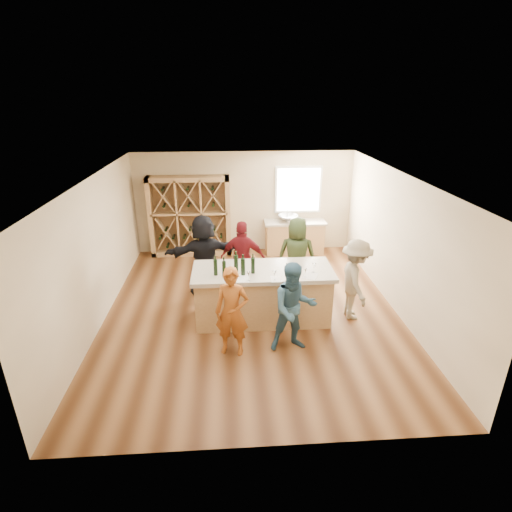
{
  "coord_description": "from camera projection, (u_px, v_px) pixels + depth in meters",
  "views": [
    {
      "loc": [
        -0.42,
        -7.32,
        4.27
      ],
      "look_at": [
        0.1,
        0.2,
        1.15
      ],
      "focal_mm": 28.0,
      "sensor_mm": 36.0,
      "label": 1
    }
  ],
  "objects": [
    {
      "name": "wall_back",
      "position": [
        244.0,
        202.0,
        11.15
      ],
      "size": [
        6.0,
        0.1,
        2.8
      ],
      "primitive_type": "cube",
      "color": "#CAB693",
      "rests_on": "ground"
    },
    {
      "name": "wine_glass_a",
      "position": [
        248.0,
        276.0,
        7.22
      ],
      "size": [
        0.09,
        0.09,
        0.18
      ],
      "primitive_type": "cone",
      "rotation": [
        0.0,
        0.0,
        0.43
      ],
      "color": "white",
      "rests_on": "tasting_counter_top"
    },
    {
      "name": "ceiling",
      "position": [
        251.0,
        175.0,
        7.32
      ],
      "size": [
        6.0,
        7.0,
        0.1
      ],
      "primitive_type": "cube",
      "color": "white",
      "rests_on": "ground"
    },
    {
      "name": "person_far_left",
      "position": [
        204.0,
        255.0,
        8.81
      ],
      "size": [
        1.79,
        0.93,
        1.84
      ],
      "primitive_type": "imported",
      "rotation": [
        0.0,
        0.0,
        3.34
      ],
      "color": "black",
      "rests_on": "floor"
    },
    {
      "name": "window_pane",
      "position": [
        298.0,
        190.0,
        11.01
      ],
      "size": [
        1.18,
        0.01,
        1.18
      ],
      "primitive_type": "cube",
      "color": "white",
      "rests_on": "wall_back"
    },
    {
      "name": "wine_rack",
      "position": [
        190.0,
        216.0,
        10.91
      ],
      "size": [
        2.2,
        0.45,
        2.2
      ],
      "primitive_type": "cube",
      "color": "tan",
      "rests_on": "floor"
    },
    {
      "name": "wine_glass_e",
      "position": [
        314.0,
        268.0,
        7.55
      ],
      "size": [
        0.08,
        0.08,
        0.2
      ],
      "primitive_type": "cone",
      "rotation": [
        0.0,
        0.0,
        -0.09
      ],
      "color": "white",
      "rests_on": "tasting_counter_top"
    },
    {
      "name": "faucet",
      "position": [
        287.0,
        214.0,
        11.2
      ],
      "size": [
        0.02,
        0.02,
        0.3
      ],
      "primitive_type": "cylinder",
      "color": "silver",
      "rests_on": "back_counter_top"
    },
    {
      "name": "wall_left",
      "position": [
        94.0,
        252.0,
        7.68
      ],
      "size": [
        0.1,
        7.0,
        2.8
      ],
      "primitive_type": "cube",
      "color": "#CAB693",
      "rests_on": "ground"
    },
    {
      "name": "back_counter_base",
      "position": [
        294.0,
        238.0,
        11.29
      ],
      "size": [
        1.6,
        0.58,
        0.86
      ],
      "primitive_type": "cube",
      "color": "tan",
      "rests_on": "floor"
    },
    {
      "name": "wall_front",
      "position": [
        270.0,
        360.0,
        4.61
      ],
      "size": [
        6.0,
        0.1,
        2.8
      ],
      "primitive_type": "cube",
      "color": "#CAB693",
      "rests_on": "ground"
    },
    {
      "name": "wine_glass_d",
      "position": [
        287.0,
        268.0,
        7.56
      ],
      "size": [
        0.07,
        0.07,
        0.18
      ],
      "primitive_type": "cone",
      "rotation": [
        0.0,
        0.0,
        0.11
      ],
      "color": "white",
      "rests_on": "tasting_counter_top"
    },
    {
      "name": "wine_bottle_c",
      "position": [
        236.0,
        263.0,
        7.57
      ],
      "size": [
        0.09,
        0.09,
        0.34
      ],
      "primitive_type": "cylinder",
      "rotation": [
        0.0,
        0.0,
        -0.11
      ],
      "color": "black",
      "rests_on": "tasting_counter_top"
    },
    {
      "name": "wine_bottle_b",
      "position": [
        224.0,
        269.0,
        7.38
      ],
      "size": [
        0.1,
        0.1,
        0.3
      ],
      "primitive_type": "cylinder",
      "rotation": [
        0.0,
        0.0,
        0.39
      ],
      "color": "black",
      "rests_on": "tasting_counter_top"
    },
    {
      "name": "wine_bottle_a",
      "position": [
        216.0,
        268.0,
        7.43
      ],
      "size": [
        0.09,
        0.09,
        0.31
      ],
      "primitive_type": "cylinder",
      "rotation": [
        0.0,
        0.0,
        0.2
      ],
      "color": "black",
      "rests_on": "tasting_counter_top"
    },
    {
      "name": "person_far_mid",
      "position": [
        243.0,
        259.0,
        8.79
      ],
      "size": [
        1.08,
        0.68,
        1.71
      ],
      "primitive_type": "imported",
      "rotation": [
        0.0,
        0.0,
        2.96
      ],
      "color": "#590F14",
      "rests_on": "floor"
    },
    {
      "name": "window_frame",
      "position": [
        298.0,
        190.0,
        11.04
      ],
      "size": [
        1.3,
        0.06,
        1.3
      ],
      "primitive_type": "cube",
      "color": "white",
      "rests_on": "wall_back"
    },
    {
      "name": "tasting_counter_top",
      "position": [
        263.0,
        271.0,
        7.73
      ],
      "size": [
        2.72,
        1.12,
        0.08
      ],
      "primitive_type": "cube",
      "color": "#AEA28F",
      "rests_on": "tasting_counter_base"
    },
    {
      "name": "tasting_menu_c",
      "position": [
        311.0,
        276.0,
        7.45
      ],
      "size": [
        0.34,
        0.38,
        0.0
      ],
      "primitive_type": "cube",
      "rotation": [
        0.0,
        0.0,
        -0.43
      ],
      "color": "white",
      "rests_on": "tasting_counter_top"
    },
    {
      "name": "person_near_left",
      "position": [
        232.0,
        312.0,
        6.77
      ],
      "size": [
        0.67,
        0.54,
        1.61
      ],
      "primitive_type": "imported",
      "rotation": [
        0.0,
        0.0,
        -0.21
      ],
      "color": "#994C19",
      "rests_on": "floor"
    },
    {
      "name": "floor",
      "position": [
        252.0,
        312.0,
        8.43
      ],
      "size": [
        6.0,
        7.0,
        0.1
      ],
      "primitive_type": "cube",
      "color": "brown",
      "rests_on": "ground"
    },
    {
      "name": "person_near_right",
      "position": [
        294.0,
        308.0,
        6.86
      ],
      "size": [
        0.84,
        0.52,
        1.65
      ],
      "primitive_type": "imported",
      "rotation": [
        0.0,
        0.0,
        0.1
      ],
      "color": "#335972",
      "rests_on": "floor"
    },
    {
      "name": "person_server",
      "position": [
        355.0,
        280.0,
        7.87
      ],
      "size": [
        0.51,
        1.08,
        1.66
      ],
      "primitive_type": "imported",
      "rotation": [
        0.0,
        0.0,
        1.55
      ],
      "color": "gray",
      "rests_on": "floor"
    },
    {
      "name": "wine_bottle_e",
      "position": [
        253.0,
        265.0,
        7.51
      ],
      "size": [
        0.09,
        0.09,
        0.31
      ],
      "primitive_type": "cylinder",
      "rotation": [
        0.0,
        0.0,
        0.16
      ],
      "color": "black",
      "rests_on": "tasting_counter_top"
    },
    {
      "name": "wine_glass_b",
      "position": [
        274.0,
        276.0,
        7.24
      ],
      "size": [
        0.08,
        0.08,
        0.19
      ],
      "primitive_type": "cone",
      "rotation": [
        0.0,
        0.0,
        -0.1
      ],
      "color": "white",
      "rests_on": "tasting_counter_top"
    },
    {
      "name": "wine_glass_c",
      "position": [
        305.0,
        273.0,
        7.36
      ],
      "size": [
        0.09,
        0.09,
        0.18
      ],
      "primitive_type": "cone",
      "rotation": [
        0.0,
        0.0,
        -0.41
      ],
      "color": "white",
      "rests_on": "tasting_counter_top"
    },
    {
      "name": "back_counter_top",
      "position": [
        295.0,
        222.0,
        11.11
      ],
      "size": [
        1.7,
        0.62,
        0.06
      ],
      "primitive_type": "cube",
      "color": "#AEA28F",
      "rests_on": "back_counter_base"
    },
    {
      "name": "wall_right",
      "position": [
        402.0,
        245.0,
        8.07
      ],
      "size": [
        0.1,
        7.0,
        2.8
      ],
      "primitive_type": "cube",
      "color": "#CAB693",
      "rests_on": "ground"
    },
    {
      "name": "sink",
      "position": [
        288.0,
        218.0,
        11.05
      ],
      "size": [
        0.54,
        0.54,
        0.19
      ],
      "primitive_type": "imported",
      "color": "silver",
      "rests_on": "back_counter_top"
    },
    {
      "name": "wine_bottle_d",
      "position": [
        243.0,
        267.0,
        7.43
      ],
      "size": [
        0.1,
        0.1,
        0.33
      ],
      "primitive_type": "cylinder",
      "rotation": [
        0.0,
        0.0,
        0.22
      ],
      "color": "black",
      "rests_on": "tasting_counter_top"
    },
    {
      "name": "tasting_counter_base",
      "position": [
        263.0,
        296.0,
        7.94
      ],
      "size": [
        2.6,
        1.0,
        1.0
      ],
      "primitive_type": "cube",
      "color": "tan",
      "rests_on": "floor"
    },
    {
      "name": "tasting_menu_a",
      "position": [
        243.0,
        278.0,
        7.35
      ],
      "size": [
        0.26,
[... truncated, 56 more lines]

